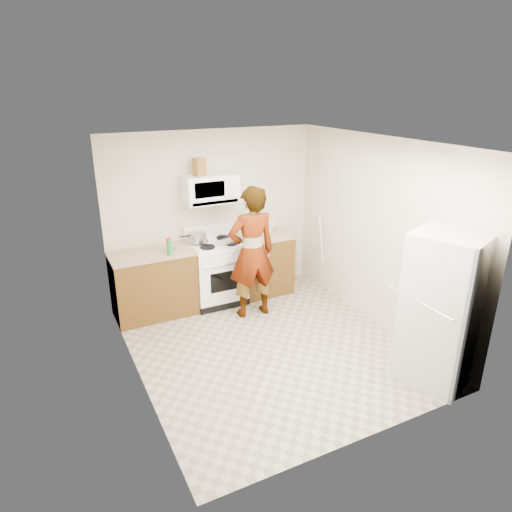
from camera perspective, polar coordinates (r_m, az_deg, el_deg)
floor at (r=5.84m, az=1.66°, el=-11.17°), size 3.60×3.60×0.00m
back_wall at (r=6.84m, az=-5.35°, el=5.07°), size 3.20×0.02×2.50m
right_wall at (r=6.17m, az=14.94°, el=2.69°), size 0.02×3.60×2.50m
cabinet_left at (r=6.55m, az=-12.64°, el=-3.53°), size 1.12×0.62×0.90m
counter_left at (r=6.38m, az=-12.96°, el=0.30°), size 1.14×0.64×0.03m
cabinet_right at (r=7.10m, az=0.86°, el=-1.06°), size 0.80×0.62×0.90m
counter_right at (r=6.94m, az=0.89°, el=2.53°), size 0.82×0.64×0.03m
gas_range at (r=6.79m, az=-4.96°, el=-1.89°), size 0.76×0.65×1.13m
microwave at (r=6.53m, az=-5.72°, el=8.38°), size 0.76×0.38×0.40m
person at (r=6.22m, az=-0.52°, el=0.40°), size 0.70×0.48×1.86m
fridge at (r=5.25m, az=22.22°, el=-6.16°), size 0.91×0.91×1.70m
kettle at (r=7.11m, az=1.28°, el=3.92°), size 0.21×0.21×0.19m
jug at (r=6.41m, az=-7.11°, el=10.99°), size 0.17×0.17×0.24m
saucepan at (r=6.60m, az=-7.31°, el=2.32°), size 0.26×0.26×0.14m
tray at (r=6.57m, az=-3.69°, el=1.74°), size 0.28×0.22×0.05m
bottle_spray at (r=6.21m, az=-10.82°, el=1.18°), size 0.08×0.08×0.22m
bottle_hot_sauce at (r=6.35m, az=-10.76°, el=1.43°), size 0.07×0.07×0.18m
bottle_green_cap at (r=6.19m, az=-10.73°, el=1.02°), size 0.07×0.07×0.20m
pot_lid at (r=6.41m, az=-10.13°, el=0.83°), size 0.28×0.28×0.01m
broom at (r=7.24m, az=8.26°, el=0.55°), size 0.26×0.13×1.22m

